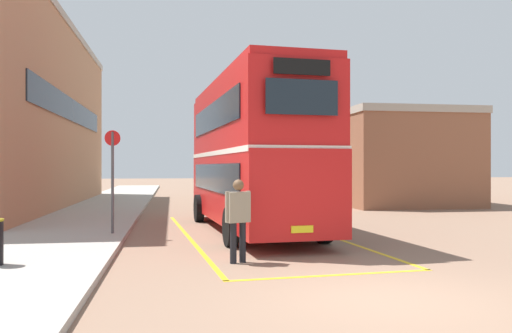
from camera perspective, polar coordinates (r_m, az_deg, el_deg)
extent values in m
plane|color=#846651|center=(22.16, -0.90, -5.29)|extent=(135.60, 135.60, 0.00)
cube|color=#A39E93|center=(24.53, -17.00, -4.61)|extent=(4.00, 57.60, 0.14)
cube|color=#AD7A56|center=(27.62, -25.20, 4.84)|extent=(5.33, 21.46, 8.75)
cube|color=#232D38|center=(27.05, -19.67, 5.87)|extent=(0.06, 16.31, 1.10)
cube|color=#A89E8E|center=(28.37, -25.20, 14.04)|extent=(5.45, 21.58, 0.36)
cube|color=brown|center=(32.28, 12.42, 0.48)|extent=(6.44, 14.88, 4.62)
cube|color=#232D38|center=(31.23, 6.87, 0.92)|extent=(0.06, 11.31, 1.10)
cube|color=#A89E8E|center=(32.40, 12.42, 4.89)|extent=(6.56, 15.00, 0.36)
cylinder|color=black|center=(19.11, -6.36, -4.62)|extent=(0.36, 1.02, 1.00)
cylinder|color=black|center=(19.60, 0.98, -4.51)|extent=(0.36, 1.02, 1.00)
cylinder|color=black|center=(13.14, -2.81, -6.73)|extent=(0.36, 1.02, 1.00)
cylinder|color=black|center=(13.85, 7.53, -6.38)|extent=(0.36, 1.02, 1.00)
cube|color=red|center=(16.30, -0.54, -2.25)|extent=(3.24, 9.97, 2.10)
cube|color=red|center=(16.35, -0.54, 5.12)|extent=(3.22, 9.77, 2.10)
cube|color=red|center=(16.50, -0.54, 9.10)|extent=(3.11, 9.66, 0.20)
cube|color=white|center=(16.29, -0.54, 1.44)|extent=(3.26, 9.87, 0.14)
cube|color=#19232D|center=(16.05, -4.85, -1.21)|extent=(0.69, 8.01, 0.84)
cube|color=#19232D|center=(16.12, -4.85, 5.55)|extent=(0.69, 8.01, 0.84)
cube|color=#19232D|center=(16.62, 3.62, -1.17)|extent=(0.69, 8.01, 0.84)
cube|color=#19232D|center=(16.69, 3.62, 5.36)|extent=(0.69, 8.01, 0.84)
cube|color=#19232D|center=(11.67, 5.15, 7.69)|extent=(1.70, 0.18, 0.80)
cube|color=black|center=(11.78, 5.15, 10.97)|extent=(1.34, 0.15, 0.36)
cube|color=#19232D|center=(21.11, -3.65, -0.65)|extent=(1.95, 0.20, 1.00)
cube|color=yellow|center=(11.65, 5.15, -6.95)|extent=(0.52, 0.07, 0.16)
cylinder|color=black|center=(36.97, -1.25, -2.46)|extent=(0.37, 0.94, 0.92)
cylinder|color=black|center=(37.09, 2.46, -2.45)|extent=(0.37, 0.94, 0.92)
cylinder|color=black|center=(31.48, -1.08, -2.88)|extent=(0.37, 0.94, 0.92)
cylinder|color=black|center=(31.62, 3.28, -2.87)|extent=(0.37, 0.94, 0.92)
cube|color=silver|center=(34.23, 0.83, -0.74)|extent=(3.43, 9.39, 2.60)
cube|color=silver|center=(34.24, 0.83, 1.53)|extent=(3.24, 9.00, 0.12)
cube|color=#19232D|center=(34.19, -1.14, -0.16)|extent=(0.93, 7.29, 0.96)
cube|color=#19232D|center=(34.31, 2.80, -0.16)|extent=(0.93, 7.29, 0.96)
cube|color=#19232D|center=(38.83, 0.47, -0.21)|extent=(1.85, 0.27, 1.10)
cylinder|color=black|center=(11.01, -1.50, -8.40)|extent=(0.14, 0.14, 0.86)
cylinder|color=black|center=(10.91, -2.54, -8.49)|extent=(0.14, 0.14, 0.86)
cube|color=gray|center=(10.87, -2.02, -4.53)|extent=(0.55, 0.39, 0.64)
cylinder|color=gray|center=(11.00, -0.87, -4.31)|extent=(0.09, 0.09, 0.61)
cylinder|color=gray|center=(10.75, -3.19, -4.41)|extent=(0.09, 0.09, 0.61)
sphere|color=brown|center=(10.83, -1.96, -2.06)|extent=(0.23, 0.23, 0.23)
cylinder|color=#4C4C51|center=(15.16, -15.64, -1.72)|extent=(0.08, 0.08, 2.89)
cylinder|color=red|center=(15.18, -15.64, 3.05)|extent=(0.43, 0.14, 0.44)
cube|color=gold|center=(15.10, -7.51, -7.75)|extent=(1.09, 11.77, 0.01)
cube|color=gold|center=(16.06, 7.08, -7.28)|extent=(1.09, 11.77, 0.01)
cube|color=gold|center=(9.91, 8.49, -11.85)|extent=(4.15, 0.46, 0.01)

